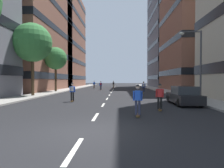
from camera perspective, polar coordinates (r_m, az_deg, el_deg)
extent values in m
plane|color=black|center=(35.37, 0.07, -2.03)|extent=(166.85, 166.85, 0.00)
cube|color=#9E9991|center=(40.22, -13.03, -1.57)|extent=(2.91, 76.47, 0.14)
cube|color=#9E9991|center=(39.62, 13.75, -1.61)|extent=(2.91, 76.47, 0.14)
cube|color=silver|center=(5.99, -11.18, -18.64)|extent=(0.16, 2.20, 0.01)
cube|color=silver|center=(10.76, -4.92, -9.66)|extent=(0.16, 2.20, 0.01)
cube|color=silver|center=(15.67, -2.64, -6.20)|extent=(0.16, 2.20, 0.01)
cube|color=silver|center=(20.62, -1.46, -4.40)|extent=(0.16, 2.20, 0.01)
cube|color=silver|center=(25.59, -0.75, -3.29)|extent=(0.16, 2.20, 0.01)
cube|color=silver|center=(30.57, -0.27, -2.55)|extent=(0.16, 2.20, 0.01)
cube|color=silver|center=(35.56, 0.08, -2.01)|extent=(0.16, 2.20, 0.01)
cube|color=silver|center=(40.55, 0.34, -1.60)|extent=(0.16, 2.20, 0.01)
cube|color=silver|center=(45.54, 0.55, -1.29)|extent=(0.16, 2.20, 0.01)
cube|color=silver|center=(50.54, 0.71, -1.03)|extent=(0.16, 2.20, 0.01)
cube|color=silver|center=(55.53, 0.84, -0.83)|extent=(0.16, 2.20, 0.01)
cube|color=silver|center=(60.53, 0.96, -0.65)|extent=(0.16, 2.20, 0.01)
cube|color=silver|center=(65.52, 1.05, -0.51)|extent=(0.16, 2.20, 0.01)
cube|color=black|center=(42.35, -25.21, 2.06)|extent=(15.06, 22.41, 1.10)
cube|color=black|center=(42.67, -25.26, 8.14)|extent=(15.06, 22.41, 1.10)
cube|color=black|center=(43.45, -25.32, 14.07)|extent=(15.06, 22.41, 1.10)
cube|color=black|center=(44.67, -25.38, 19.72)|extent=(15.06, 22.41, 1.10)
cube|color=brown|center=(60.49, -17.03, 12.25)|extent=(14.94, 23.58, 27.23)
cube|color=black|center=(59.38, -16.96, 1.88)|extent=(15.06, 23.70, 1.10)
cube|color=black|center=(59.61, -16.99, 6.25)|extent=(15.06, 23.70, 1.10)
cube|color=black|center=(60.17, -17.02, 10.56)|extent=(15.06, 23.70, 1.10)
cube|color=black|center=(61.07, -17.05, 14.76)|extent=(15.06, 23.70, 1.10)
cube|color=black|center=(62.29, -17.08, 18.82)|extent=(15.06, 23.70, 1.10)
cube|color=black|center=(63.81, -17.11, 22.71)|extent=(15.06, 23.70, 1.10)
cube|color=brown|center=(42.22, 26.48, 13.71)|extent=(14.94, 16.32, 22.46)
cube|color=black|center=(41.23, 26.37, 2.99)|extent=(15.06, 16.44, 1.10)
cube|color=black|center=(41.79, 26.45, 10.71)|extent=(15.06, 16.44, 1.10)
cube|color=black|center=(43.08, 26.53, 18.09)|extent=(15.06, 16.44, 1.10)
cube|color=slate|center=(60.16, 19.03, 14.42)|extent=(14.94, 18.15, 31.58)
cube|color=black|center=(58.57, 18.94, 1.86)|extent=(15.06, 18.27, 1.10)
cube|color=black|center=(58.80, 18.97, 6.26)|extent=(15.06, 18.27, 1.10)
cube|color=black|center=(59.36, 19.00, 10.60)|extent=(15.06, 18.27, 1.10)
cube|color=black|center=(60.26, 19.03, 14.83)|extent=(15.06, 18.27, 1.10)
cube|color=black|center=(61.48, 19.07, 18.92)|extent=(15.06, 18.27, 1.10)
cube|color=black|center=(16.86, 20.48, -3.95)|extent=(1.80, 4.40, 0.70)
cube|color=#2D3338|center=(16.67, 20.66, -1.70)|extent=(1.60, 2.10, 0.64)
cylinder|color=black|center=(18.04, 16.60, -4.26)|extent=(0.22, 0.64, 0.64)
cylinder|color=black|center=(18.50, 21.42, -4.15)|extent=(0.22, 0.64, 0.64)
cylinder|color=black|center=(15.27, 19.32, -5.28)|extent=(0.22, 0.64, 0.64)
cylinder|color=black|center=(15.81, 24.90, -5.10)|extent=(0.22, 0.64, 0.64)
cylinder|color=#4C3823|center=(33.17, -16.37, 1.52)|extent=(0.36, 0.36, 4.15)
sphere|color=#387A3D|center=(33.36, -16.40, 7.31)|extent=(3.68, 3.68, 3.68)
cylinder|color=#4C3823|center=(25.30, -22.48, 2.28)|extent=(0.36, 0.36, 4.78)
sphere|color=#387A3D|center=(25.70, -22.56, 11.29)|extent=(4.67, 4.67, 4.67)
cylinder|color=#3F3F44|center=(19.92, 24.85, 5.04)|extent=(0.16, 0.16, 6.50)
cylinder|color=#3F3F44|center=(20.06, 22.49, 14.14)|extent=(1.80, 0.10, 0.10)
ellipsoid|color=silver|center=(19.74, 19.96, 13.92)|extent=(0.50, 0.30, 0.24)
cube|color=brown|center=(13.28, 13.99, -7.25)|extent=(0.30, 0.92, 0.02)
cylinder|color=#D8BF4C|center=(13.61, 13.86, -7.25)|extent=(0.19, 0.09, 0.07)
cylinder|color=#D8BF4C|center=(12.98, 14.12, -7.66)|extent=(0.19, 0.09, 0.07)
cylinder|color=black|center=(13.22, 13.60, -5.49)|extent=(0.15, 0.15, 0.80)
cylinder|color=black|center=(13.24, 14.38, -5.48)|extent=(0.15, 0.15, 0.80)
cube|color=red|center=(13.17, 14.01, -2.57)|extent=(0.34, 0.23, 0.55)
cylinder|color=red|center=(13.20, 13.04, -2.67)|extent=(0.12, 0.24, 0.55)
cylinder|color=red|center=(13.24, 14.94, -2.67)|extent=(0.12, 0.24, 0.55)
sphere|color=#997051|center=(13.16, 14.01, -0.58)|extent=(0.22, 0.22, 0.22)
sphere|color=black|center=(13.16, 14.01, -0.37)|extent=(0.21, 0.21, 0.21)
cube|color=brown|center=(45.14, -5.31, -1.22)|extent=(0.32, 0.92, 0.02)
cylinder|color=#D8BF4C|center=(45.46, -5.32, -1.26)|extent=(0.19, 0.09, 0.07)
cylinder|color=#D8BF4C|center=(44.82, -5.31, -1.30)|extent=(0.19, 0.09, 0.07)
cylinder|color=#594C47|center=(45.13, -5.43, -0.69)|extent=(0.16, 0.16, 0.80)
cylinder|color=#594C47|center=(45.13, -5.20, -0.69)|extent=(0.16, 0.16, 0.80)
cube|color=blue|center=(45.11, -5.32, 0.16)|extent=(0.34, 0.24, 0.55)
cylinder|color=blue|center=(45.16, -5.60, 0.13)|extent=(0.12, 0.24, 0.55)
cylinder|color=blue|center=(45.16, -5.04, 0.13)|extent=(0.12, 0.24, 0.55)
sphere|color=tan|center=(45.12, -5.32, 0.74)|extent=(0.22, 0.22, 0.22)
sphere|color=black|center=(45.12, -5.32, 0.80)|extent=(0.21, 0.21, 0.21)
cube|color=brown|center=(38.08, -3.37, -1.68)|extent=(0.36, 0.92, 0.02)
cylinder|color=#D8BF4C|center=(38.40, -3.41, -1.72)|extent=(0.19, 0.10, 0.07)
cylinder|color=#D8BF4C|center=(37.76, -3.33, -1.77)|extent=(0.19, 0.10, 0.07)
cylinder|color=#2D334C|center=(38.05, -3.51, -1.06)|extent=(0.16, 0.16, 0.80)
cylinder|color=#2D334C|center=(38.06, -3.24, -1.06)|extent=(0.16, 0.16, 0.80)
cube|color=blue|center=(38.04, -3.38, -0.04)|extent=(0.35, 0.25, 0.55)
cylinder|color=blue|center=(38.07, -3.71, -0.08)|extent=(0.13, 0.24, 0.55)
cylinder|color=blue|center=(38.10, -3.05, -0.08)|extent=(0.13, 0.24, 0.55)
sphere|color=tan|center=(38.05, -3.38, 0.64)|extent=(0.22, 0.22, 0.22)
sphere|color=black|center=(38.05, -3.38, 0.72)|extent=(0.21, 0.21, 0.21)
cube|color=#A52626|center=(37.86, -3.35, 0.00)|extent=(0.28, 0.20, 0.40)
cube|color=brown|center=(29.70, 9.36, -2.53)|extent=(0.39, 0.92, 0.02)
cylinder|color=#D8BF4C|center=(30.02, 9.42, -2.57)|extent=(0.19, 0.11, 0.07)
cylinder|color=#D8BF4C|center=(29.38, 9.30, -2.66)|extent=(0.19, 0.11, 0.07)
cylinder|color=#2D334C|center=(29.68, 9.19, -1.73)|extent=(0.17, 0.17, 0.80)
cylinder|color=#2D334C|center=(29.66, 9.53, -1.73)|extent=(0.17, 0.17, 0.80)
cube|color=blue|center=(29.64, 9.37, -0.43)|extent=(0.36, 0.26, 0.55)
cylinder|color=blue|center=(29.72, 8.95, -0.48)|extent=(0.14, 0.24, 0.55)
cylinder|color=blue|center=(29.68, 9.80, -0.48)|extent=(0.14, 0.24, 0.55)
sphere|color=#997051|center=(29.65, 9.37, 0.45)|extent=(0.22, 0.22, 0.22)
sphere|color=black|center=(29.65, 9.37, 0.55)|extent=(0.21, 0.21, 0.21)
cube|color=beige|center=(29.46, 9.33, -0.38)|extent=(0.29, 0.21, 0.40)
cube|color=brown|center=(10.94, 7.63, -9.06)|extent=(0.27, 0.91, 0.02)
cylinder|color=#D8BF4C|center=(11.26, 7.61, -9.00)|extent=(0.19, 0.08, 0.07)
cylinder|color=#D8BF4C|center=(10.63, 7.65, -9.62)|extent=(0.19, 0.08, 0.07)
cylinder|color=#2D334C|center=(10.87, 7.16, -6.92)|extent=(0.15, 0.15, 0.80)
cylinder|color=#2D334C|center=(10.87, 8.12, -6.92)|extent=(0.15, 0.15, 0.80)
cube|color=blue|center=(10.80, 7.65, -3.38)|extent=(0.34, 0.23, 0.55)
cylinder|color=blue|center=(10.85, 6.48, -3.50)|extent=(0.11, 0.24, 0.55)
cylinder|color=blue|center=(10.85, 8.81, -3.50)|extent=(0.11, 0.24, 0.55)
sphere|color=beige|center=(10.79, 7.65, -0.96)|extent=(0.22, 0.22, 0.22)
sphere|color=black|center=(10.79, 7.65, -0.69)|extent=(0.21, 0.21, 0.21)
cube|color=brown|center=(18.30, -11.69, -4.90)|extent=(0.25, 0.91, 0.02)
cylinder|color=#D8BF4C|center=(18.62, -11.51, -4.94)|extent=(0.18, 0.08, 0.07)
cylinder|color=#D8BF4C|center=(17.99, -11.88, -5.16)|extent=(0.18, 0.08, 0.07)
cylinder|color=black|center=(18.28, -11.98, -3.61)|extent=(0.15, 0.15, 0.80)
cylinder|color=black|center=(18.25, -11.42, -3.62)|extent=(0.15, 0.15, 0.80)
cube|color=blue|center=(18.22, -11.71, -1.50)|extent=(0.33, 0.22, 0.55)
cylinder|color=blue|center=(18.31, -12.36, -1.57)|extent=(0.10, 0.23, 0.55)
cylinder|color=blue|center=(18.23, -11.00, -1.58)|extent=(0.10, 0.23, 0.55)
sphere|color=tan|center=(18.22, -11.70, -0.07)|extent=(0.22, 0.22, 0.22)
sphere|color=black|center=(18.22, -11.70, 0.09)|extent=(0.21, 0.21, 0.21)
cube|color=beige|center=(18.04, -11.81, -1.43)|extent=(0.27, 0.18, 0.40)
cube|color=brown|center=(45.72, 0.43, -1.18)|extent=(0.23, 0.91, 0.02)
cylinder|color=#D8BF4C|center=(46.04, 0.43, -1.22)|extent=(0.18, 0.08, 0.07)
cylinder|color=#D8BF4C|center=(45.40, 0.43, -1.26)|extent=(0.18, 0.08, 0.07)
cylinder|color=tan|center=(45.70, 0.32, -0.66)|extent=(0.14, 0.14, 0.80)
cylinder|color=tan|center=(45.70, 0.54, -0.66)|extent=(0.14, 0.14, 0.80)
cube|color=white|center=(45.68, 0.43, 0.18)|extent=(0.33, 0.21, 0.55)
cylinder|color=white|center=(45.73, 0.16, 0.15)|extent=(0.10, 0.23, 0.55)
cylinder|color=white|center=(45.73, 0.71, 0.15)|extent=(0.10, 0.23, 0.55)
sphere|color=#997051|center=(45.70, 0.43, 0.75)|extent=(0.22, 0.22, 0.22)
sphere|color=black|center=(45.70, 0.43, 0.82)|extent=(0.21, 0.21, 0.21)
cube|color=black|center=(45.50, 0.43, 0.22)|extent=(0.27, 0.17, 0.40)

